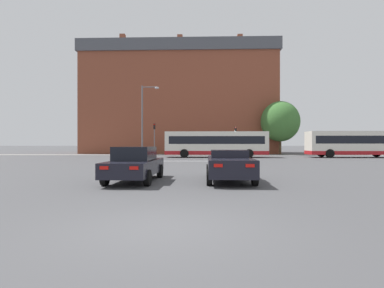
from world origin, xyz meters
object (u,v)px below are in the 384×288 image
(car_roadster_right, at_px, (229,165))
(traffic_light_far_right, at_px, (236,136))
(street_lamp_junction, at_px, (145,115))
(traffic_light_far_left, at_px, (154,134))
(pedestrian_waiting, at_px, (220,148))
(bus_crossing_lead, at_px, (216,144))
(car_saloon_left, at_px, (135,164))
(bus_crossing_trailing, at_px, (354,143))

(car_roadster_right, relative_size, traffic_light_far_right, 1.17)
(car_roadster_right, bearing_deg, street_lamp_junction, 111.66)
(traffic_light_far_left, bearing_deg, pedestrian_waiting, 1.27)
(car_roadster_right, bearing_deg, traffic_light_far_right, 83.89)
(bus_crossing_lead, distance_m, traffic_light_far_left, 10.76)
(street_lamp_junction, relative_size, pedestrian_waiting, 4.82)
(car_saloon_left, xyz_separation_m, car_roadster_right, (4.12, 0.20, -0.05))
(bus_crossing_trailing, bearing_deg, car_roadster_right, -36.48)
(street_lamp_junction, bearing_deg, bus_crossing_trailing, 6.81)
(traffic_light_far_left, height_order, pedestrian_waiting, traffic_light_far_left)
(street_lamp_junction, bearing_deg, traffic_light_far_left, 92.43)
(bus_crossing_lead, bearing_deg, street_lamp_junction, -72.02)
(street_lamp_junction, distance_m, pedestrian_waiting, 13.52)
(street_lamp_junction, bearing_deg, car_roadster_right, -69.26)
(bus_crossing_trailing, bearing_deg, car_saloon_left, -42.39)
(pedestrian_waiting, bearing_deg, bus_crossing_trailing, -11.73)
(bus_crossing_lead, bearing_deg, bus_crossing_trailing, 91.05)
(street_lamp_junction, bearing_deg, traffic_light_far_right, 38.71)
(pedestrian_waiting, bearing_deg, traffic_light_far_right, -3.00)
(car_roadster_right, distance_m, pedestrian_waiting, 29.24)
(car_saloon_left, bearing_deg, bus_crossing_trailing, 49.22)
(bus_crossing_trailing, distance_m, traffic_light_far_right, 14.58)
(traffic_light_far_right, bearing_deg, bus_crossing_lead, -115.78)
(bus_crossing_trailing, height_order, traffic_light_far_left, traffic_light_far_left)
(car_saloon_left, relative_size, bus_crossing_trailing, 0.44)
(car_saloon_left, xyz_separation_m, bus_crossing_trailing, (20.92, 22.92, 0.90))
(car_saloon_left, height_order, car_roadster_right, car_saloon_left)
(car_roadster_right, height_order, street_lamp_junction, street_lamp_junction)
(traffic_light_far_left, distance_m, pedestrian_waiting, 9.54)
(bus_crossing_lead, xyz_separation_m, bus_crossing_trailing, (16.28, 0.30, 0.02))
(pedestrian_waiting, bearing_deg, car_roadster_right, -81.68)
(traffic_light_far_left, xyz_separation_m, street_lamp_junction, (0.39, -9.17, 1.85))
(bus_crossing_trailing, height_order, street_lamp_junction, street_lamp_junction)
(car_saloon_left, distance_m, street_lamp_junction, 20.71)
(traffic_light_far_left, relative_size, pedestrian_waiting, 2.67)
(car_roadster_right, relative_size, traffic_light_far_left, 1.05)
(car_roadster_right, xyz_separation_m, bus_crossing_lead, (0.52, 22.43, 0.93))
(traffic_light_far_left, distance_m, traffic_light_far_right, 11.44)
(car_roadster_right, bearing_deg, car_saloon_left, -176.37)
(bus_crossing_trailing, xyz_separation_m, traffic_light_far_left, (-24.70, 6.27, 1.33))
(car_roadster_right, bearing_deg, pedestrian_waiting, 88.13)
(bus_crossing_trailing, height_order, traffic_light_far_right, traffic_light_far_right)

